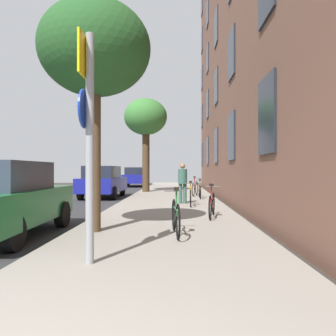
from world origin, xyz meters
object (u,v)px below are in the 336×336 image
object	(u,v)px
traffic_light	(147,148)
bicycle_4	(195,188)
car_2	(136,177)
bicycle_1	(212,204)
bicycle_0	(176,216)
bicycle_3	(200,191)
bicycle_2	(190,196)
tree_near	(95,50)
sign_post	(88,128)
car_1	(103,181)
pedestrian_0	(183,180)
car_0	(4,199)
tree_far	(146,118)

from	to	relation	value
traffic_light	bicycle_4	distance (m)	5.37
car_2	bicycle_1	bearing A→B (deg)	-76.91
bicycle_0	bicycle_3	bearing A→B (deg)	82.99
bicycle_1	car_2	xyz separation A→B (m)	(-4.47, 19.22, 0.35)
traffic_light	bicycle_2	size ratio (longest dim) A/B	2.34
tree_near	car_2	bearing A→B (deg)	94.57
sign_post	car_1	size ratio (longest dim) A/B	0.79
tree_near	pedestrian_0	xyz separation A→B (m)	(2.00, 6.10, -3.02)
car_0	car_2	distance (m)	21.63
sign_post	pedestrian_0	xyz separation A→B (m)	(1.49, 8.59, -1.03)
traffic_light	car_2	world-z (taller)	traffic_light
sign_post	tree_near	world-z (taller)	tree_near
tree_near	car_2	size ratio (longest dim) A/B	1.22
car_2	tree_near	bearing A→B (deg)	-85.43
car_1	car_2	size ratio (longest dim) A/B	1.02
pedestrian_0	car_2	bearing A→B (deg)	103.60
bicycle_1	car_2	size ratio (longest dim) A/B	0.41
car_2	bicycle_3	bearing A→B (deg)	-70.65
tree_near	car_1	world-z (taller)	tree_near
bicycle_4	car_1	distance (m)	4.74
sign_post	bicycle_1	xyz separation A→B (m)	(2.25, 4.73, -1.56)
traffic_light	bicycle_2	bearing A→B (deg)	-74.74
bicycle_4	bicycle_1	bearing A→B (deg)	-89.62
pedestrian_0	bicycle_3	bearing A→B (deg)	70.55
sign_post	bicycle_0	xyz separation A→B (m)	(1.25, 2.13, -1.55)
car_0	car_1	distance (m)	10.22
bicycle_3	bicycle_1	bearing A→B (deg)	-90.81
bicycle_3	car_0	size ratio (longest dim) A/B	0.40
traffic_light	bicycle_4	xyz separation A→B (m)	(2.80, -3.95, -2.32)
tree_near	pedestrian_0	size ratio (longest dim) A/B	3.16
car_0	car_1	size ratio (longest dim) A/B	0.98
tree_far	bicycle_1	size ratio (longest dim) A/B	3.31
bicycle_4	pedestrian_0	world-z (taller)	pedestrian_0
bicycle_4	car_0	distance (m)	11.24
bicycle_2	car_1	size ratio (longest dim) A/B	0.41
bicycle_0	bicycle_2	size ratio (longest dim) A/B	0.99
tree_near	bicycle_1	bearing A→B (deg)	39.09
bicycle_2	tree_far	bearing A→B (deg)	107.06
car_0	tree_far	bearing A→B (deg)	82.29
sign_post	bicycle_0	distance (m)	2.91
car_1	tree_near	bearing A→B (deg)	-78.60
traffic_light	bicycle_2	xyz separation A→B (m)	(2.38, -8.73, -2.36)
car_2	car_0	bearing A→B (deg)	-90.48
car_0	traffic_light	bearing A→B (deg)	82.80
sign_post	bicycle_3	distance (m)	11.33
traffic_light	bicycle_3	size ratio (longest dim) A/B	2.44
car_1	sign_post	bearing A→B (deg)	-78.57
sign_post	car_2	xyz separation A→B (m)	(-2.22, 23.95, -1.21)
sign_post	bicycle_1	bearing A→B (deg)	64.61
bicycle_2	pedestrian_0	bearing A→B (deg)	109.21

